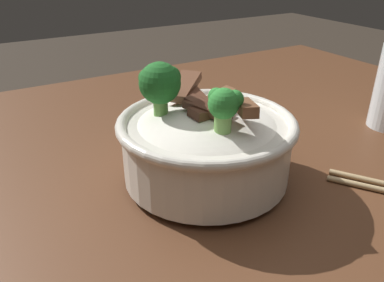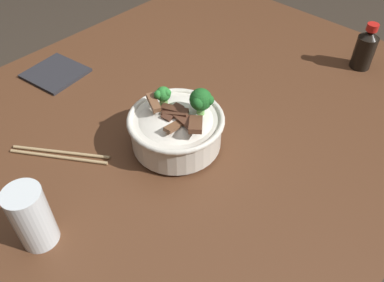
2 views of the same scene
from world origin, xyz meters
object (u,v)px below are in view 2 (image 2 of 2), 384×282
(soy_sauce_bottle, at_px, (365,49))
(chopsticks_pair, at_px, (60,154))
(rice_bowl, at_px, (177,126))
(folded_napkin, at_px, (56,73))
(drinking_glass, at_px, (33,220))

(soy_sauce_bottle, bearing_deg, chopsticks_pair, -22.66)
(rice_bowl, xyz_separation_m, folded_napkin, (0.03, -0.43, -0.05))
(chopsticks_pair, xyz_separation_m, folded_napkin, (-0.16, -0.27, 0.00))
(drinking_glass, xyz_separation_m, chopsticks_pair, (-0.14, -0.15, -0.05))
(soy_sauce_bottle, bearing_deg, folded_napkin, -44.58)
(drinking_glass, bearing_deg, soy_sauce_bottle, 169.42)
(folded_napkin, bearing_deg, rice_bowl, 93.99)
(folded_napkin, bearing_deg, chopsticks_pair, 58.31)
(chopsticks_pair, bearing_deg, drinking_glass, 47.08)
(rice_bowl, xyz_separation_m, chopsticks_pair, (0.19, -0.16, -0.05))
(chopsticks_pair, height_order, folded_napkin, folded_napkin)
(rice_bowl, bearing_deg, drinking_glass, -2.31)
(chopsticks_pair, bearing_deg, folded_napkin, -121.69)
(drinking_glass, distance_m, folded_napkin, 0.51)
(chopsticks_pair, bearing_deg, soy_sauce_bottle, 157.34)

